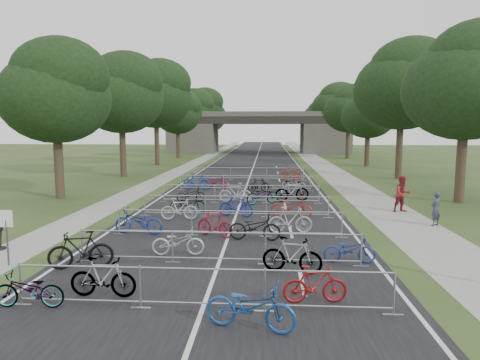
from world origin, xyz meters
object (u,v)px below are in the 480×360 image
Objects in this scene: pedestrian_a at (436,209)px; bike_1 at (103,278)px; park_sign at (6,227)px; bike_0 at (29,290)px; bike_2 at (250,307)px; overpass_bridge at (259,132)px; pedestrian_b at (403,194)px.

bike_1 is at bearing -0.86° from pedestrian_a.
park_sign is 4.10m from bike_0.
park_sign is 1.02× the size of bike_1.
bike_0 is 0.85× the size of bike_2.
overpass_bridge reaches higher than park_sign.
pedestrian_b is at bearing -80.53° from overpass_bridge.
park_sign is at bearing 60.97° from bike_1.
park_sign is at bearing -15.42° from pedestrian_a.
pedestrian_b is at bearing 32.33° from park_sign.
bike_1 is (-2.72, -64.37, -3.00)m from overpass_bridge.
bike_1 is at bearing -149.27° from pedestrian_b.
pedestrian_a is at bearing -97.22° from pedestrian_b.
bike_0 is 1.11× the size of pedestrian_a.
overpass_bridge reaches higher than bike_0.
bike_2 is 13.26m from pedestrian_a.
pedestrian_a is 0.83× the size of pedestrian_b.
pedestrian_a is at bearing -23.13° from bike_2.
park_sign is at bearing -143.80° from bike_0.
pedestrian_a reaches higher than bike_2.
bike_0 is 18.37m from pedestrian_b.
bike_2 is 15.67m from pedestrian_b.
bike_2 is at bearing 79.49° from bike_0.
pedestrian_a is at bearing -51.76° from bike_1.
bike_1 is (1.58, 0.78, 0.08)m from bike_0.
bike_0 is at bearing 95.59° from bike_2.
pedestrian_b is (15.50, 9.81, -0.32)m from park_sign.
bike_1 is at bearing 82.01° from bike_2.
bike_0 is at bearing 117.32° from bike_1.
pedestrian_a is (13.50, 9.79, 0.33)m from bike_0.
bike_0 is at bearing -51.57° from park_sign.
pedestrian_a is at bearing 22.53° from park_sign.
bike_1 is 0.94× the size of pedestrian_b.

